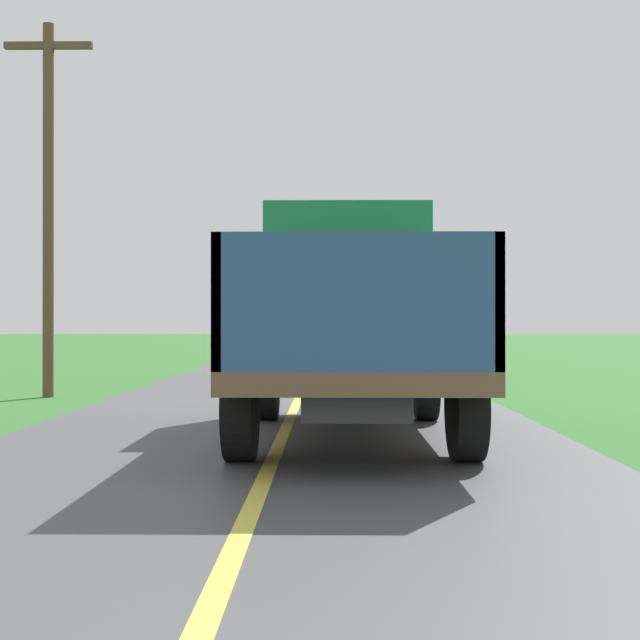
% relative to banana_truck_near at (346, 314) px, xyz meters
% --- Properties ---
extents(banana_truck_near, '(2.38, 5.82, 2.80)m').
position_rel_banana_truck_near_xyz_m(banana_truck_near, '(0.00, 0.00, 0.00)').
color(banana_truck_near, '#2D2D30').
rests_on(banana_truck_near, road_surface).
extents(banana_truck_far, '(2.38, 5.81, 2.80)m').
position_rel_banana_truck_near_xyz_m(banana_truck_far, '(0.24, 11.69, -0.00)').
color(banana_truck_far, '#2D2D30').
rests_on(banana_truck_far, road_surface).
extents(utility_pole_roadside, '(1.61, 0.20, 6.85)m').
position_rel_banana_truck_near_xyz_m(utility_pole_roadside, '(-5.36, 5.32, 2.19)').
color(utility_pole_roadside, brown).
rests_on(utility_pole_roadside, ground).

